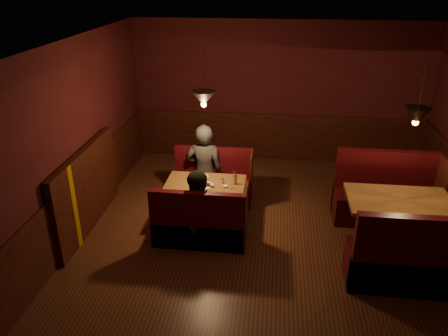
# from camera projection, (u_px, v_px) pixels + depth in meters

# --- Properties ---
(room) EXTENTS (6.02, 7.02, 2.92)m
(room) POSITION_uv_depth(u_px,v_px,m) (257.00, 186.00, 6.00)
(room) COLOR #432213
(room) RESTS_ON ground
(main_table) EXTENTS (1.26, 0.76, 0.88)m
(main_table) POSITION_uv_depth(u_px,v_px,m) (206.00, 191.00, 7.00)
(main_table) COLOR #5F3912
(main_table) RESTS_ON ground
(main_bench_far) EXTENTS (1.38, 0.49, 0.94)m
(main_bench_far) POSITION_uv_depth(u_px,v_px,m) (214.00, 184.00, 7.73)
(main_bench_far) COLOR #3C0E15
(main_bench_far) RESTS_ON ground
(main_bench_near) EXTENTS (1.38, 0.49, 0.94)m
(main_bench_near) POSITION_uv_depth(u_px,v_px,m) (200.00, 227.00, 6.44)
(main_bench_near) COLOR #3C0E15
(main_bench_near) RESTS_ON ground
(second_table) EXTENTS (1.45, 0.93, 0.82)m
(second_table) POSITION_uv_depth(u_px,v_px,m) (398.00, 213.00, 6.21)
(second_table) COLOR #5F3912
(second_table) RESTS_ON ground
(second_bench_far) EXTENTS (1.61, 0.60, 1.15)m
(second_bench_far) POSITION_uv_depth(u_px,v_px,m) (385.00, 199.00, 7.10)
(second_bench_far) COLOR #3C0E15
(second_bench_far) RESTS_ON ground
(second_bench_near) EXTENTS (1.61, 0.60, 1.15)m
(second_bench_near) POSITION_uv_depth(u_px,v_px,m) (414.00, 264.00, 5.53)
(second_bench_near) COLOR #3C0E15
(second_bench_near) RESTS_ON ground
(diner_a) EXTENTS (0.65, 0.43, 1.76)m
(diner_a) POSITION_uv_depth(u_px,v_px,m) (204.00, 154.00, 7.47)
(diner_a) COLOR #303030
(diner_a) RESTS_ON ground
(diner_b) EXTENTS (0.83, 0.69, 1.52)m
(diner_b) POSITION_uv_depth(u_px,v_px,m) (200.00, 198.00, 6.29)
(diner_b) COLOR black
(diner_b) RESTS_ON ground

